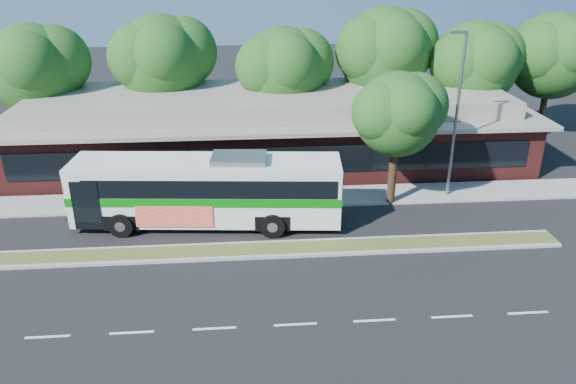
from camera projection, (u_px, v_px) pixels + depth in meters
name	position (u px, v px, depth m)	size (l,w,h in m)	color
ground	(285.00, 257.00, 25.48)	(120.00, 120.00, 0.00)	black
median_strip	(284.00, 249.00, 26.00)	(26.00, 1.10, 0.15)	#455021
sidewalk	(276.00, 198.00, 31.30)	(44.00, 2.60, 0.12)	gray
plaza_building	(270.00, 128.00, 36.48)	(33.20, 11.20, 4.45)	#511B19
lamp_post	(456.00, 112.00, 29.69)	(0.93, 0.18, 9.07)	slate
tree_bg_a	(40.00, 67.00, 35.87)	(6.47, 5.80, 8.63)	black
tree_bg_b	(168.00, 58.00, 37.26)	(6.69, 6.00, 9.00)	black
tree_bg_c	(289.00, 67.00, 37.15)	(6.24, 5.60, 8.26)	black
tree_bg_d	(390.00, 51.00, 38.27)	(6.91, 6.20, 9.37)	black
tree_bg_e	(480.00, 62.00, 38.06)	(6.47, 5.80, 8.50)	black
tree_bg_f	(558.00, 53.00, 39.29)	(6.69, 6.00, 8.92)	black
transit_bus	(208.00, 186.00, 27.69)	(13.39, 4.02, 3.70)	silver
sedan	(53.00, 176.00, 32.76)	(1.83, 4.51, 1.31)	silver
sidewalk_tree	(403.00, 112.00, 28.83)	(4.91, 4.40, 7.24)	black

